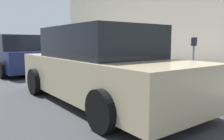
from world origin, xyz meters
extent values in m
plane|color=#333335|center=(0.00, 0.00, 0.00)|extent=(40.00, 40.00, 0.00)
cube|color=#9E9B93|center=(0.00, -2.50, 0.07)|extent=(18.00, 5.00, 0.14)
cube|color=navy|center=(-3.55, -0.40, 0.39)|extent=(0.48, 0.29, 0.51)
cube|color=black|center=(-3.55, -0.40, 0.39)|extent=(0.48, 0.08, 0.52)
cylinder|color=gray|center=(-3.75, -0.41, 0.76)|extent=(0.02, 0.02, 0.22)
cylinder|color=gray|center=(-3.35, -0.38, 0.76)|extent=(0.02, 0.02, 0.22)
cylinder|color=black|center=(-3.55, -0.40, 0.87)|extent=(0.41, 0.05, 0.02)
cylinder|color=black|center=(-3.76, -0.41, 0.16)|extent=(0.05, 0.02, 0.04)
cylinder|color=black|center=(-3.35, -0.38, 0.16)|extent=(0.05, 0.02, 0.04)
cube|color=#0F606B|center=(-3.01, -0.39, 0.50)|extent=(0.46, 0.27, 0.71)
cube|color=black|center=(-3.01, -0.39, 0.50)|extent=(0.46, 0.06, 0.73)
cylinder|color=gray|center=(-3.20, -0.40, 0.95)|extent=(0.02, 0.02, 0.21)
cylinder|color=gray|center=(-2.82, -0.38, 0.95)|extent=(0.02, 0.02, 0.21)
cylinder|color=black|center=(-3.01, -0.39, 1.06)|extent=(0.39, 0.04, 0.02)
cylinder|color=black|center=(-3.21, -0.40, 0.16)|extent=(0.04, 0.02, 0.04)
cylinder|color=black|center=(-2.81, -0.38, 0.16)|extent=(0.04, 0.02, 0.04)
cube|color=#59601E|center=(-2.52, -0.47, 0.50)|extent=(0.36, 0.25, 0.72)
cube|color=black|center=(-2.52, -0.47, 0.50)|extent=(0.37, 0.05, 0.73)
cylinder|color=gray|center=(-2.67, -0.48, 0.97)|extent=(0.02, 0.02, 0.23)
cylinder|color=gray|center=(-2.37, -0.47, 0.97)|extent=(0.02, 0.02, 0.23)
cylinder|color=black|center=(-2.52, -0.47, 1.08)|extent=(0.30, 0.03, 0.02)
cylinder|color=black|center=(-2.68, -0.48, 0.16)|extent=(0.04, 0.02, 0.04)
cylinder|color=black|center=(-2.37, -0.47, 0.16)|extent=(0.04, 0.02, 0.04)
cube|color=maroon|center=(-2.08, -0.52, 0.39)|extent=(0.37, 0.22, 0.50)
cube|color=black|center=(-2.08, -0.52, 0.39)|extent=(0.36, 0.06, 0.51)
cylinder|color=gray|center=(-2.23, -0.54, 0.66)|extent=(0.02, 0.02, 0.04)
cylinder|color=gray|center=(-1.93, -0.51, 0.66)|extent=(0.02, 0.02, 0.04)
cylinder|color=black|center=(-2.08, -0.52, 0.68)|extent=(0.30, 0.05, 0.02)
cylinder|color=black|center=(-2.23, -0.54, 0.16)|extent=(0.05, 0.02, 0.04)
cylinder|color=black|center=(-1.93, -0.51, 0.16)|extent=(0.05, 0.02, 0.04)
cube|color=black|center=(-1.63, -0.47, 0.45)|extent=(0.39, 0.25, 0.62)
cube|color=black|center=(-1.63, -0.47, 0.45)|extent=(0.39, 0.06, 0.64)
cylinder|color=gray|center=(-1.79, -0.47, 0.86)|extent=(0.02, 0.02, 0.19)
cylinder|color=gray|center=(-1.47, -0.48, 0.86)|extent=(0.02, 0.02, 0.19)
cylinder|color=black|center=(-1.63, -0.47, 0.95)|extent=(0.32, 0.04, 0.02)
cylinder|color=black|center=(-1.79, -0.47, 0.16)|extent=(0.04, 0.02, 0.04)
cylinder|color=black|center=(-1.46, -0.48, 0.16)|extent=(0.04, 0.02, 0.04)
cube|color=red|center=(-1.13, -0.38, 0.41)|extent=(0.46, 0.23, 0.53)
cube|color=black|center=(-1.13, -0.38, 0.41)|extent=(0.46, 0.07, 0.54)
cylinder|color=gray|center=(-1.32, -0.39, 0.78)|extent=(0.02, 0.02, 0.22)
cylinder|color=gray|center=(-0.94, -0.36, 0.78)|extent=(0.02, 0.02, 0.22)
cylinder|color=black|center=(-1.13, -0.38, 0.89)|extent=(0.39, 0.05, 0.02)
cylinder|color=black|center=(-1.33, -0.39, 0.16)|extent=(0.05, 0.02, 0.04)
cylinder|color=black|center=(-0.93, -0.36, 0.16)|extent=(0.05, 0.02, 0.04)
cylinder|color=#D89E0C|center=(-0.44, -0.45, 0.44)|extent=(0.20, 0.20, 0.60)
sphere|color=#D89E0C|center=(-0.44, -0.45, 0.79)|extent=(0.21, 0.21, 0.21)
cylinder|color=#D89E0C|center=(-0.29, -0.45, 0.47)|extent=(0.09, 0.10, 0.09)
cylinder|color=#D89E0C|center=(-0.59, -0.45, 0.47)|extent=(0.09, 0.10, 0.09)
cylinder|color=brown|center=(0.26, -0.30, 0.52)|extent=(0.17, 0.17, 0.76)
cylinder|color=slate|center=(-4.41, -0.70, 0.67)|extent=(0.05, 0.05, 1.05)
cube|color=#1E2328|center=(-4.41, -0.70, 1.30)|extent=(0.12, 0.09, 0.22)
cube|color=tan|center=(-3.82, 1.89, 0.57)|extent=(4.84, 1.92, 0.79)
cube|color=black|center=(-3.82, 1.89, 1.29)|extent=(2.53, 1.72, 0.65)
cylinder|color=black|center=(-2.31, 2.76, 0.32)|extent=(0.65, 0.24, 0.64)
cylinder|color=black|center=(-2.35, 0.94, 0.32)|extent=(0.65, 0.24, 0.64)
cylinder|color=black|center=(-5.28, 2.84, 0.32)|extent=(0.65, 0.24, 0.64)
cylinder|color=black|center=(-5.32, 1.02, 0.32)|extent=(0.65, 0.24, 0.64)
cube|color=#141E4C|center=(2.16, 1.89, 0.56)|extent=(4.28, 1.96, 0.76)
cube|color=black|center=(2.16, 1.89, 1.25)|extent=(2.24, 1.78, 0.62)
cylinder|color=black|center=(3.49, 0.96, 0.32)|extent=(0.64, 0.23, 0.64)
cylinder|color=black|center=(0.82, 2.83, 0.32)|extent=(0.64, 0.23, 0.64)
cylinder|color=black|center=(0.85, 0.92, 0.32)|extent=(0.64, 0.23, 0.64)
cylinder|color=black|center=(9.15, 1.04, 0.32)|extent=(0.65, 0.25, 0.64)
cylinder|color=black|center=(6.36, 0.91, 0.32)|extent=(0.65, 0.25, 0.64)
camera|label=1|loc=(-7.88, 4.68, 1.30)|focal=36.86mm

